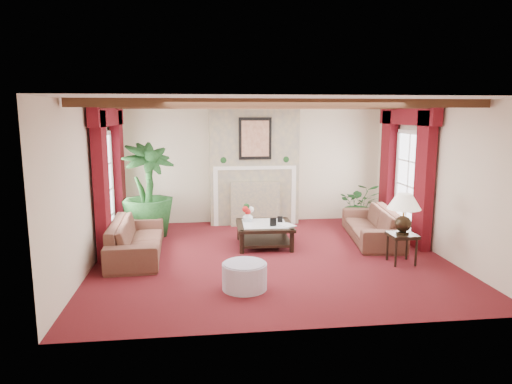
{
  "coord_description": "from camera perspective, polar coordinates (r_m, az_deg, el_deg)",
  "views": [
    {
      "loc": [
        -1.18,
        -7.64,
        2.51
      ],
      "look_at": [
        -0.21,
        0.4,
        1.1
      ],
      "focal_mm": 32.0,
      "sensor_mm": 36.0,
      "label": 1
    }
  ],
  "objects": [
    {
      "name": "left_wall",
      "position": [
        7.94,
        -20.02,
        0.88
      ],
      "size": [
        0.02,
        5.5,
        2.7
      ],
      "primitive_type": "cube",
      "color": "beige",
      "rests_on": "ground"
    },
    {
      "name": "curtains_right",
      "position": [
        9.54,
        18.47,
        9.63
      ],
      "size": [
        0.2,
        2.4,
        2.55
      ],
      "primitive_type": null,
      "color": "#500A11",
      "rests_on": "ground"
    },
    {
      "name": "potted_palm",
      "position": [
        9.62,
        -13.28,
        -2.24
      ],
      "size": [
        2.74,
        2.85,
        1.07
      ],
      "primitive_type": "imported",
      "rotation": [
        0.0,
        0.0,
        0.54
      ],
      "color": "black",
      "rests_on": "ground"
    },
    {
      "name": "french_door_right",
      "position": [
        9.6,
        18.93,
        7.09
      ],
      "size": [
        0.1,
        1.1,
        2.16
      ],
      "primitive_type": null,
      "color": "white",
      "rests_on": "ground"
    },
    {
      "name": "curtains_left",
      "position": [
        8.8,
        -18.12,
        9.67
      ],
      "size": [
        0.2,
        2.4,
        2.55
      ],
      "primitive_type": null,
      "color": "#500A11",
      "rests_on": "ground"
    },
    {
      "name": "ottoman",
      "position": [
        6.67,
        -1.44,
        -10.49
      ],
      "size": [
        0.65,
        0.65,
        0.38
      ],
      "primitive_type": "cylinder",
      "color": "#A9A0B6",
      "rests_on": "ground"
    },
    {
      "name": "table_lamp",
      "position": [
        7.96,
        17.96,
        -2.54
      ],
      "size": [
        0.55,
        0.55,
        0.7
      ],
      "primitive_type": null,
      "color": "black",
      "rests_on": "side_table"
    },
    {
      "name": "side_table",
      "position": [
        8.11,
        17.73,
        -6.73
      ],
      "size": [
        0.49,
        0.49,
        0.51
      ],
      "primitive_type": null,
      "rotation": [
        0.0,
        0.0,
        -0.14
      ],
      "color": "black",
      "rests_on": "ground"
    },
    {
      "name": "photo_frame_a",
      "position": [
        8.46,
        2.15,
        -3.8
      ],
      "size": [
        0.13,
        0.04,
        0.16
      ],
      "primitive_type": null,
      "rotation": [
        0.0,
        0.0,
        0.16
      ],
      "color": "black",
      "rests_on": "coffee_table"
    },
    {
      "name": "coffee_table",
      "position": [
        8.73,
        1.05,
        -5.37
      ],
      "size": [
        1.08,
        1.08,
        0.43
      ],
      "primitive_type": null,
      "rotation": [
        0.0,
        0.0,
        -0.03
      ],
      "color": "black",
      "rests_on": "ground"
    },
    {
      "name": "flower_vase",
      "position": [
        8.83,
        -1.03,
        -3.09
      ],
      "size": [
        0.3,
        0.3,
        0.2
      ],
      "primitive_type": "imported",
      "rotation": [
        0.0,
        0.0,
        -0.24
      ],
      "color": "silver",
      "rests_on": "coffee_table"
    },
    {
      "name": "ceiling_beams",
      "position": [
        7.73,
        1.96,
        10.85
      ],
      "size": [
        6.0,
        3.0,
        0.12
      ],
      "primitive_type": null,
      "color": "#382212",
      "rests_on": "ceiling"
    },
    {
      "name": "sofa_left",
      "position": [
        8.35,
        -14.75,
        -4.89
      ],
      "size": [
        2.23,
        0.82,
        0.85
      ],
      "primitive_type": "imported",
      "rotation": [
        0.0,
        0.0,
        1.61
      ],
      "color": "#340E18",
      "rests_on": "ground"
    },
    {
      "name": "fireplace",
      "position": [
        10.26,
        -0.26,
        10.95
      ],
      "size": [
        2.0,
        0.52,
        2.7
      ],
      "primitive_type": null,
      "color": "tan",
      "rests_on": "ground"
    },
    {
      "name": "ceiling",
      "position": [
        7.73,
        1.97,
        11.29
      ],
      "size": [
        6.0,
        6.0,
        0.0
      ],
      "primitive_type": "plane",
      "rotation": [
        3.14,
        0.0,
        0.0
      ],
      "color": "white",
      "rests_on": "floor"
    },
    {
      "name": "right_wall",
      "position": [
        8.79,
        21.63,
        1.6
      ],
      "size": [
        0.02,
        5.5,
        2.7
      ],
      "primitive_type": "cube",
      "color": "beige",
      "rests_on": "ground"
    },
    {
      "name": "floor",
      "position": [
        8.13,
        1.85,
        -8.1
      ],
      "size": [
        6.0,
        6.0,
        0.0
      ],
      "primitive_type": "plane",
      "color": "#3F0C0B",
      "rests_on": "ground"
    },
    {
      "name": "back_wall",
      "position": [
        10.52,
        -0.38,
        3.56
      ],
      "size": [
        6.0,
        0.02,
        2.7
      ],
      "primitive_type": "cube",
      "color": "beige",
      "rests_on": "ground"
    },
    {
      "name": "sofa_right",
      "position": [
        9.37,
        14.36,
        -3.34
      ],
      "size": [
        2.3,
        1.19,
        0.83
      ],
      "primitive_type": "imported",
      "rotation": [
        0.0,
        0.0,
        -1.71
      ],
      "color": "#340E18",
      "rests_on": "ground"
    },
    {
      "name": "french_door_left",
      "position": [
        8.83,
        -18.68,
        6.91
      ],
      "size": [
        0.1,
        1.1,
        2.16
      ],
      "primitive_type": null,
      "color": "white",
      "rests_on": "ground"
    },
    {
      "name": "photo_frame_b",
      "position": [
        8.76,
        3.02,
        -3.45
      ],
      "size": [
        0.1,
        0.05,
        0.13
      ],
      "primitive_type": null,
      "rotation": [
        0.0,
        0.0,
        -0.3
      ],
      "color": "black",
      "rests_on": "coffee_table"
    },
    {
      "name": "small_plant",
      "position": [
        10.44,
        12.8,
        -2.11
      ],
      "size": [
        1.34,
        1.39,
        0.77
      ],
      "primitive_type": "imported",
      "rotation": [
        0.0,
        0.0,
        -0.24
      ],
      "color": "black",
      "rests_on": "ground"
    },
    {
      "name": "book",
      "position": [
        8.43,
        3.29,
        -3.33
      ],
      "size": [
        0.25,
        0.2,
        0.31
      ],
      "primitive_type": "imported",
      "rotation": [
        0.0,
        0.0,
        0.43
      ],
      "color": "black",
      "rests_on": "coffee_table"
    }
  ]
}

